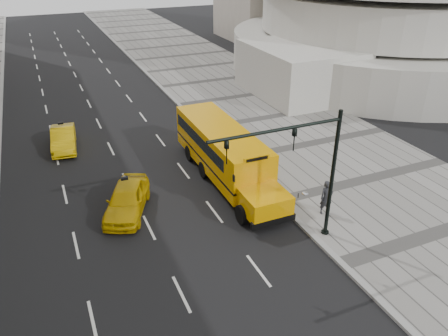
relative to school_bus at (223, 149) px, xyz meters
name	(u,v)px	position (x,y,z in m)	size (l,w,h in m)	color
ground	(144,178)	(-4.50, 1.60, -1.76)	(140.00, 140.00, 0.00)	black
sidewalk_museum	(313,144)	(7.50, 1.60, -1.69)	(12.00, 140.00, 0.15)	gray
curb_museum	(235,159)	(1.50, 1.60, -1.69)	(0.30, 140.00, 0.15)	gray
school_bus	(223,149)	(0.00, 0.00, 0.00)	(2.96, 11.56, 3.19)	#DF9400
taxi_near	(127,199)	(-6.13, -1.61, -0.99)	(1.83, 4.55, 1.55)	#D1A407
taxi_far	(63,139)	(-8.34, 7.90, -1.05)	(1.51, 4.32, 1.42)	#D1A407
pedestrian	(326,198)	(3.10, -5.98, -0.70)	(0.67, 0.44, 1.83)	#26272C
traffic_signal	(307,166)	(0.69, -7.43, 2.33)	(6.18, 0.36, 6.40)	black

